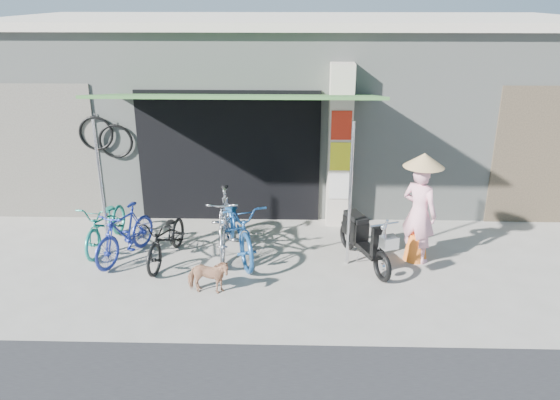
{
  "coord_description": "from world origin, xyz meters",
  "views": [
    {
      "loc": [
        0.02,
        -7.23,
        4.14
      ],
      "look_at": [
        -0.2,
        1.0,
        1.0
      ],
      "focal_mm": 35.0,
      "sensor_mm": 36.0,
      "label": 1
    }
  ],
  "objects_px": {
    "bike_silver": "(224,222)",
    "bike_navy": "(238,226)",
    "bike_teal": "(106,224)",
    "moped": "(363,239)",
    "bike_black": "(167,238)",
    "bike_blue": "(125,233)",
    "nun": "(419,209)",
    "street_dog": "(208,277)"
  },
  "relations": [
    {
      "from": "street_dog",
      "to": "moped",
      "type": "height_order",
      "value": "moped"
    },
    {
      "from": "moped",
      "to": "nun",
      "type": "distance_m",
      "value": 1.02
    },
    {
      "from": "bike_black",
      "to": "street_dog",
      "type": "xyz_separation_m",
      "value": [
        0.82,
        -1.02,
        -0.14
      ]
    },
    {
      "from": "nun",
      "to": "street_dog",
      "type": "bearing_deg",
      "value": 62.78
    },
    {
      "from": "bike_blue",
      "to": "moped",
      "type": "distance_m",
      "value": 3.88
    },
    {
      "from": "moped",
      "to": "bike_black",
      "type": "bearing_deg",
      "value": 158.93
    },
    {
      "from": "bike_blue",
      "to": "street_dog",
      "type": "xyz_separation_m",
      "value": [
        1.52,
        -1.09,
        -0.18
      ]
    },
    {
      "from": "bike_teal",
      "to": "bike_navy",
      "type": "relative_size",
      "value": 0.82
    },
    {
      "from": "bike_silver",
      "to": "street_dog",
      "type": "relative_size",
      "value": 2.77
    },
    {
      "from": "bike_teal",
      "to": "bike_black",
      "type": "xyz_separation_m",
      "value": [
        1.16,
        -0.51,
        -0.02
      ]
    },
    {
      "from": "nun",
      "to": "moped",
      "type": "bearing_deg",
      "value": 52.29
    },
    {
      "from": "bike_blue",
      "to": "bike_silver",
      "type": "relative_size",
      "value": 0.84
    },
    {
      "from": "bike_blue",
      "to": "bike_black",
      "type": "height_order",
      "value": "bike_blue"
    },
    {
      "from": "bike_silver",
      "to": "street_dog",
      "type": "distance_m",
      "value": 1.41
    },
    {
      "from": "street_dog",
      "to": "nun",
      "type": "xyz_separation_m",
      "value": [
        3.25,
        1.18,
        0.62
      ]
    },
    {
      "from": "bike_navy",
      "to": "nun",
      "type": "height_order",
      "value": "nun"
    },
    {
      "from": "bike_teal",
      "to": "moped",
      "type": "relative_size",
      "value": 1.01
    },
    {
      "from": "bike_silver",
      "to": "bike_navy",
      "type": "distance_m",
      "value": 0.26
    },
    {
      "from": "moped",
      "to": "nun",
      "type": "xyz_separation_m",
      "value": [
        0.89,
        0.15,
        0.47
      ]
    },
    {
      "from": "bike_blue",
      "to": "bike_black",
      "type": "xyz_separation_m",
      "value": [
        0.7,
        -0.07,
        -0.04
      ]
    },
    {
      "from": "bike_silver",
      "to": "bike_teal",
      "type": "bearing_deg",
      "value": 172.69
    },
    {
      "from": "street_dog",
      "to": "nun",
      "type": "bearing_deg",
      "value": -66.3
    },
    {
      "from": "bike_navy",
      "to": "nun",
      "type": "bearing_deg",
      "value": -21.27
    },
    {
      "from": "bike_black",
      "to": "street_dog",
      "type": "relative_size",
      "value": 2.41
    },
    {
      "from": "bike_black",
      "to": "nun",
      "type": "height_order",
      "value": "nun"
    },
    {
      "from": "bike_blue",
      "to": "bike_teal",
      "type": "bearing_deg",
      "value": 157.66
    },
    {
      "from": "bike_blue",
      "to": "bike_black",
      "type": "bearing_deg",
      "value": 15.57
    },
    {
      "from": "street_dog",
      "to": "moped",
      "type": "relative_size",
      "value": 0.4
    },
    {
      "from": "bike_teal",
      "to": "moped",
      "type": "height_order",
      "value": "moped"
    },
    {
      "from": "bike_silver",
      "to": "street_dog",
      "type": "xyz_separation_m",
      "value": [
        -0.08,
        -1.38,
        -0.26
      ]
    },
    {
      "from": "bike_teal",
      "to": "bike_silver",
      "type": "bearing_deg",
      "value": 0.58
    },
    {
      "from": "moped",
      "to": "bike_blue",
      "type": "bearing_deg",
      "value": 157.81
    },
    {
      "from": "bike_navy",
      "to": "street_dog",
      "type": "bearing_deg",
      "value": -123.2
    },
    {
      "from": "bike_teal",
      "to": "street_dog",
      "type": "distance_m",
      "value": 2.51
    },
    {
      "from": "street_dog",
      "to": "bike_blue",
      "type": "bearing_deg",
      "value": 58.13
    },
    {
      "from": "street_dog",
      "to": "bike_silver",
      "type": "bearing_deg",
      "value": 0.48
    },
    {
      "from": "bike_blue",
      "to": "bike_navy",
      "type": "distance_m",
      "value": 1.85
    },
    {
      "from": "bike_blue",
      "to": "street_dog",
      "type": "bearing_deg",
      "value": -14.13
    },
    {
      "from": "bike_silver",
      "to": "moped",
      "type": "distance_m",
      "value": 2.31
    },
    {
      "from": "bike_silver",
      "to": "nun",
      "type": "bearing_deg",
      "value": -6.94
    },
    {
      "from": "bike_black",
      "to": "bike_silver",
      "type": "bearing_deg",
      "value": 30.67
    },
    {
      "from": "bike_teal",
      "to": "bike_blue",
      "type": "height_order",
      "value": "bike_blue"
    }
  ]
}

